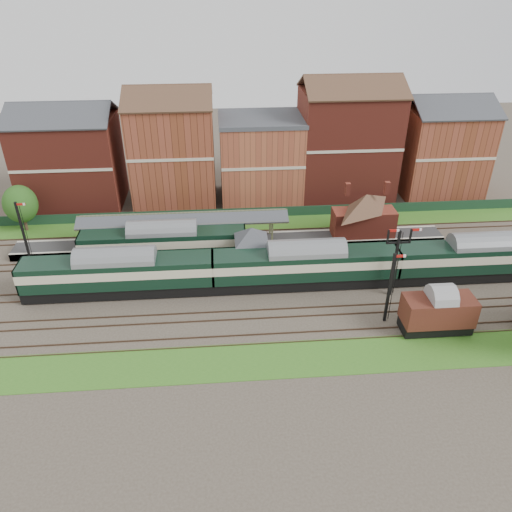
{
  "coord_description": "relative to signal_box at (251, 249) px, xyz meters",
  "views": [
    {
      "loc": [
        -6.48,
        -46.63,
        32.02
      ],
      "look_at": [
        -2.57,
        2.0,
        3.0
      ],
      "focal_mm": 35.0,
      "sensor_mm": 36.0,
      "label": 1
    }
  ],
  "objects": [
    {
      "name": "semaphore_platform_end",
      "position": [
        -26.98,
        4.75,
        0.96
      ],
      "size": [
        1.23,
        0.25,
        8.0
      ],
      "color": "black",
      "rests_on": "ground"
    },
    {
      "name": "town_backdrop",
      "position": [
        2.82,
        21.75,
        3.81
      ],
      "size": [
        69.0,
        10.0,
        16.0
      ],
      "color": "maroon",
      "rests_on": "ground"
    },
    {
      "name": "fence",
      "position": [
        3.0,
        14.75,
        -2.44
      ],
      "size": [
        90.0,
        0.12,
        1.5
      ],
      "primitive_type": "cube",
      "color": "#193823",
      "rests_on": "ground"
    },
    {
      "name": "grass_front",
      "position": [
        3.0,
        -15.25,
        -3.16
      ],
      "size": [
        90.0,
        5.0,
        0.06
      ],
      "primitive_type": "cube",
      "color": "#2D6619",
      "rests_on": "ground"
    },
    {
      "name": "semaphore_bracket",
      "position": [
        15.04,
        -5.75,
        1.44
      ],
      "size": [
        3.6,
        0.25,
        8.18
      ],
      "color": "black",
      "rests_on": "ground"
    },
    {
      "name": "brick_hut",
      "position": [
        8.0,
        0.0,
        -2.0
      ],
      "size": [
        3.2,
        2.64,
        2.94
      ],
      "color": "brown",
      "rests_on": "ground"
    },
    {
      "name": "goods_van_a",
      "position": [
        17.45,
        -12.25,
        -0.85
      ],
      "size": [
        6.85,
        2.97,
        4.15
      ],
      "color": "black",
      "rests_on": "ground"
    },
    {
      "name": "platform",
      "position": [
        -2.0,
        6.5,
        -2.69
      ],
      "size": [
        55.0,
        3.4,
        1.0
      ],
      "primitive_type": "cube",
      "color": "#2D2D2D",
      "rests_on": "ground"
    },
    {
      "name": "station_building",
      "position": [
        15.0,
        6.5,
        0.76
      ],
      "size": [
        8.1,
        8.1,
        5.9
      ],
      "color": "maroon",
      "rests_on": "platform"
    },
    {
      "name": "semaphore_siding",
      "position": [
        13.02,
        -10.25,
        0.96
      ],
      "size": [
        1.23,
        0.25,
        8.0
      ],
      "color": "black",
      "rests_on": "ground"
    },
    {
      "name": "signal_box",
      "position": [
        0.0,
        0.0,
        0.0
      ],
      "size": [
        5.4,
        5.4,
        6.0
      ],
      "color": "#697A57",
      "rests_on": "ground"
    },
    {
      "name": "dmu_train",
      "position": [
        5.83,
        -3.25,
        -0.43
      ],
      "size": [
        61.94,
        3.25,
        4.76
      ],
      "color": "black",
      "rests_on": "ground"
    },
    {
      "name": "grass_back",
      "position": [
        3.0,
        12.75,
        -3.16
      ],
      "size": [
        90.0,
        4.5,
        0.06
      ],
      "primitive_type": "cube",
      "color": "#2D6619",
      "rests_on": "ground"
    },
    {
      "name": "ground",
      "position": [
        3.0,
        -3.25,
        -3.19
      ],
      "size": [
        160.0,
        160.0,
        0.0
      ],
      "primitive_type": "plane",
      "color": "#473D33",
      "rests_on": "ground"
    },
    {
      "name": "canopy",
      "position": [
        -8.0,
        6.5,
        1.39
      ],
      "size": [
        26.0,
        3.89,
        4.08
      ],
      "color": "#4D4F31",
      "rests_on": "platform"
    },
    {
      "name": "tree_back",
      "position": [
        -30.03,
        13.25,
        0.76
      ],
      "size": [
        4.47,
        4.47,
        6.54
      ],
      "color": "#382619",
      "rests_on": "ground"
    },
    {
      "name": "platform_railcar",
      "position": [
        -10.38,
        3.25,
        -0.54
      ],
      "size": [
        19.81,
        3.12,
        4.56
      ],
      "color": "black",
      "rests_on": "ground"
    }
  ]
}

